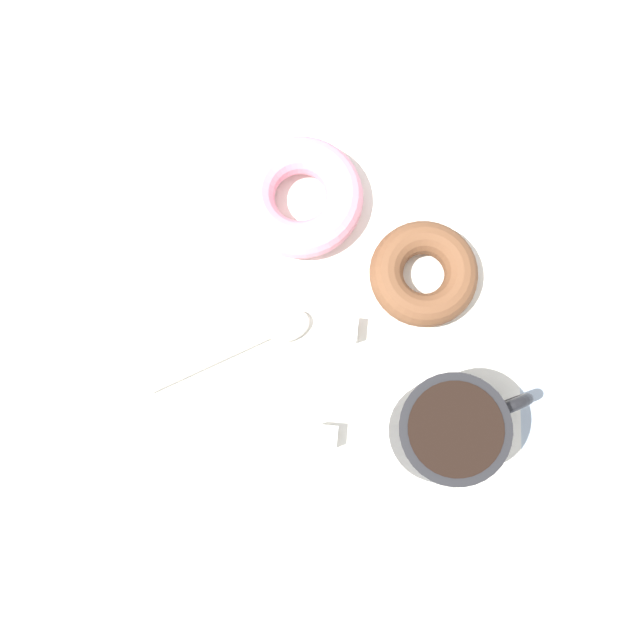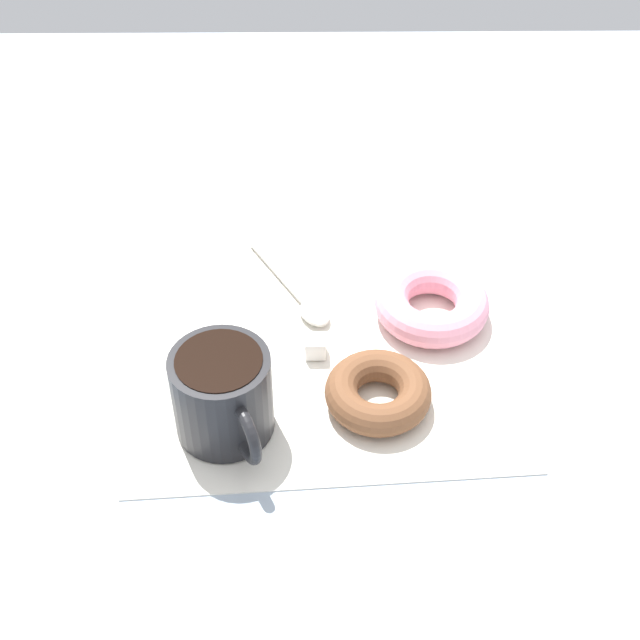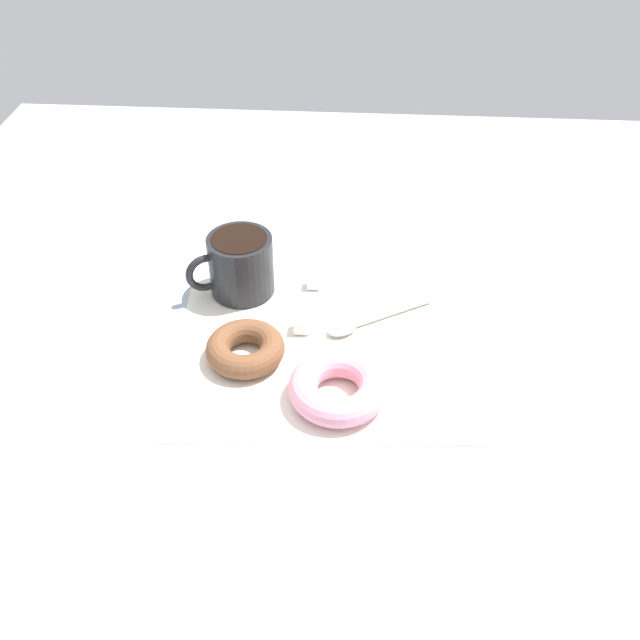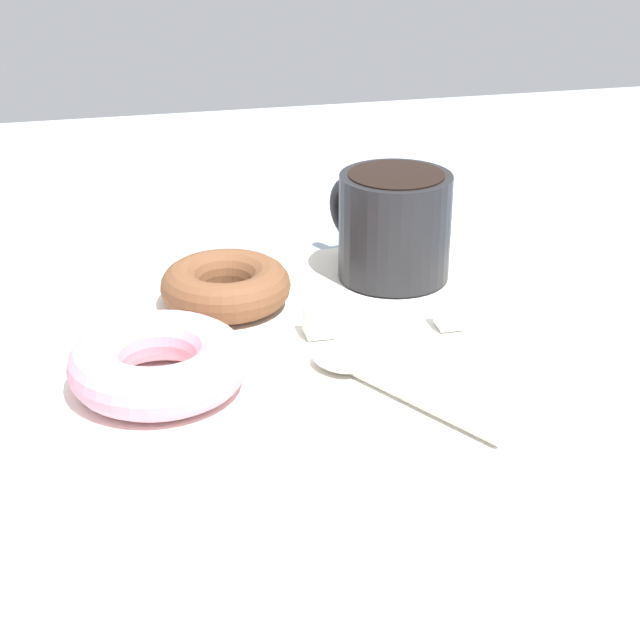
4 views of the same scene
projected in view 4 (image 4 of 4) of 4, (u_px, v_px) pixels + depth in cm
name	position (u px, v px, depth cm)	size (l,w,h in cm)	color
ground_plane	(342.00, 367.00, 66.52)	(120.00, 120.00, 2.00)	#99A8B7
napkin	(320.00, 351.00, 65.93)	(32.71, 32.71, 0.30)	white
coffee_cup	(393.00, 223.00, 74.73)	(10.30, 7.86, 7.56)	black
donut_near_cup	(158.00, 363.00, 60.93)	(10.31, 10.31, 3.06)	pink
donut_far	(226.00, 285.00, 71.29)	(8.73, 8.73, 2.72)	brown
spoon	(361.00, 373.00, 62.27)	(12.76, 8.35, 0.90)	#B7B2A8
sugar_cube	(319.00, 321.00, 67.43)	(1.79, 1.79, 1.79)	white
sugar_cube_extra	(450.00, 314.00, 68.49)	(1.65, 1.65, 1.65)	white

